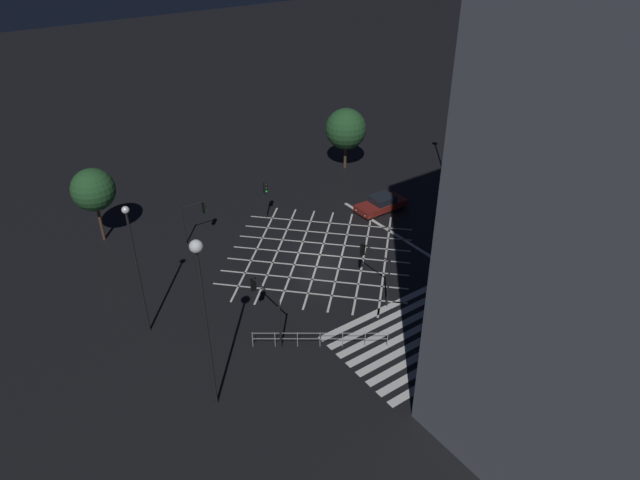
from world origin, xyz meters
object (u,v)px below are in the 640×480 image
Objects in this scene: traffic_light_median_north at (266,192)px; traffic_light_nw_main at (196,213)px; traffic_light_se_cross at (455,217)px; street_lamp_east at (201,286)px; street_tree_near at (346,129)px; street_tree_far at (93,190)px; traffic_light_median_south at (373,261)px; street_lamp_far at (455,103)px; waiting_car at (381,204)px; traffic_light_sw_cross at (264,298)px; street_lamp_west at (135,255)px.

traffic_light_median_north is 6.05m from traffic_light_nw_main.
traffic_light_se_cross is 21.02m from street_lamp_east.
street_tree_near is at bearing 110.79° from traffic_light_median_north.
traffic_light_se_cross is 1.40× the size of traffic_light_nw_main.
street_tree_far is at bearing 144.13° from traffic_light_nw_main.
street_tree_far is (-20.01, 17.30, 0.90)m from traffic_light_se_cross.
street_lamp_east is (-12.79, -2.70, 4.93)m from traffic_light_median_south.
street_lamp_far reaches higher than street_tree_far.
traffic_light_median_south is 0.79× the size of waiting_car.
traffic_light_median_north is at bearing 31.66° from traffic_light_se_cross.
traffic_light_sw_cross is 25.24m from street_tree_near.
traffic_light_median_north is 20.71m from street_lamp_east.
street_lamp_east reaches higher than traffic_light_sw_cross.
traffic_light_median_north is 0.33× the size of street_lamp_east.
street_tree_near is 23.51m from street_tree_far.
street_lamp_far is (30.79, 4.86, 1.81)m from street_lamp_west.
street_lamp_far is at bearing -60.37° from traffic_light_median_south.
traffic_light_median_south is 0.41× the size of street_lamp_west.
street_tree_near is (23.90, 20.06, -3.63)m from street_lamp_east.
traffic_light_se_cross reaches higher than traffic_light_median_south.
street_tree_far is 1.31× the size of waiting_car.
traffic_light_median_north is 0.38× the size of street_lamp_west.
traffic_light_nw_main is 14.55m from traffic_light_median_south.
traffic_light_nw_main is at bearing -35.87° from street_tree_far.
street_lamp_west is at bearing -153.29° from street_tree_near.
traffic_light_nw_main is (1.39, 12.38, -0.27)m from traffic_light_sw_cross.
traffic_light_nw_main is at bearing -16.93° from waiting_car.
traffic_light_median_south is 14.69m from street_lamp_west.
street_lamp_west is 22.61m from waiting_car.
traffic_light_se_cross reaches higher than traffic_light_sw_cross.
traffic_light_se_cross is 26.47m from street_tree_far.
street_lamp_east is (-5.00, -3.39, 4.94)m from traffic_light_sw_cross.
street_tree_far reaches higher than traffic_light_se_cross.
street_lamp_east is 1.71× the size of street_tree_near.
street_lamp_west is at bearing -171.04° from street_lamp_far.
traffic_light_nw_main is at bearing 26.08° from traffic_light_median_south.
traffic_light_se_cross is at bearing -40.85° from street_tree_far.
street_lamp_far is at bearing 8.96° from street_lamp_west.
traffic_light_sw_cross is 15.43m from traffic_light_se_cross.
traffic_light_se_cross is at bearing 85.74° from waiting_car.
traffic_light_sw_cross is 0.35× the size of street_lamp_east.
traffic_light_sw_cross reaches higher than waiting_car.
traffic_light_se_cross is at bearing -101.46° from street_tree_near.
traffic_light_nw_main is 24.39m from street_lamp_far.
street_lamp_east is 7.98m from street_lamp_west.
traffic_light_se_cross is at bearing 31.66° from traffic_light_median_north.
street_tree_near is 9.80m from waiting_car.
waiting_car is at bearing 9.49° from street_lamp_west.
traffic_light_nw_main is (-14.01, 12.96, -1.00)m from traffic_light_se_cross.
street_lamp_east is at bearing -139.99° from street_tree_near.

